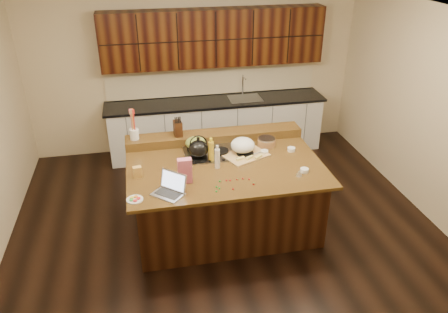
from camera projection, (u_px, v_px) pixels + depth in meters
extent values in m
cube|color=black|center=(225.00, 225.00, 5.82)|extent=(5.50, 5.00, 0.01)
cube|color=silver|center=(225.00, 15.00, 4.56)|extent=(5.50, 5.00, 0.01)
cube|color=#CCB78F|center=(195.00, 72.00, 7.37)|extent=(5.50, 0.01, 2.70)
cube|color=#CCB78F|center=(298.00, 280.00, 3.02)|extent=(5.50, 0.01, 2.70)
cube|color=#CCB78F|center=(432.00, 115.00, 5.68)|extent=(0.01, 5.00, 2.70)
cube|color=black|center=(225.00, 197.00, 5.62)|extent=(2.22, 1.42, 0.88)
cube|color=black|center=(225.00, 165.00, 5.40)|extent=(2.40, 1.60, 0.04)
cube|color=black|center=(214.00, 136.00, 5.97)|extent=(2.40, 0.30, 0.12)
cube|color=gray|center=(220.00, 153.00, 5.65)|extent=(0.92, 0.52, 0.02)
cylinder|color=black|center=(196.00, 149.00, 5.70)|extent=(0.22, 0.22, 0.03)
cylinder|color=black|center=(240.00, 145.00, 5.81)|extent=(0.22, 0.22, 0.03)
cylinder|color=black|center=(199.00, 158.00, 5.48)|extent=(0.22, 0.22, 0.03)
cylinder|color=black|center=(245.00, 154.00, 5.58)|extent=(0.22, 0.22, 0.03)
cylinder|color=black|center=(220.00, 151.00, 5.64)|extent=(0.22, 0.22, 0.03)
cube|color=silver|center=(216.00, 127.00, 7.55)|extent=(3.60, 0.62, 0.90)
cube|color=black|center=(216.00, 102.00, 7.33)|extent=(3.70, 0.66, 0.04)
cube|color=gray|center=(245.00, 99.00, 7.41)|extent=(0.55, 0.42, 0.01)
cylinder|color=gray|center=(243.00, 85.00, 7.48)|extent=(0.02, 0.02, 0.36)
cube|color=black|center=(214.00, 38.00, 6.98)|extent=(3.60, 0.34, 0.90)
cube|color=#CCB78F|center=(213.00, 80.00, 7.47)|extent=(3.60, 0.03, 0.50)
ellipsoid|color=black|center=(198.00, 149.00, 5.42)|extent=(0.27, 0.27, 0.22)
ellipsoid|color=olive|center=(196.00, 143.00, 5.66)|extent=(0.31, 0.31, 0.15)
cube|color=#B7B7BC|center=(168.00, 194.00, 4.77)|extent=(0.39, 0.39, 0.02)
cube|color=black|center=(168.00, 194.00, 4.76)|extent=(0.29, 0.29, 0.00)
cube|color=#B7B7BC|center=(173.00, 181.00, 4.80)|extent=(0.29, 0.27, 0.21)
cube|color=silver|center=(173.00, 181.00, 4.79)|extent=(0.26, 0.24, 0.18)
cylinder|color=gold|center=(211.00, 152.00, 5.39)|extent=(0.08, 0.08, 0.27)
cylinder|color=silver|center=(217.00, 159.00, 5.26)|extent=(0.07, 0.07, 0.25)
cube|color=tan|center=(245.00, 155.00, 5.58)|extent=(0.64, 0.57, 0.02)
ellipsoid|color=white|center=(243.00, 145.00, 5.59)|extent=(0.31, 0.31, 0.19)
cube|color=#EDD872|center=(240.00, 159.00, 5.44)|extent=(0.12, 0.03, 0.03)
cube|color=#EDD872|center=(249.00, 158.00, 5.46)|extent=(0.12, 0.03, 0.03)
cube|color=#EDD872|center=(258.00, 157.00, 5.48)|extent=(0.12, 0.03, 0.03)
cylinder|color=gray|center=(255.00, 154.00, 5.57)|extent=(0.20, 0.08, 0.01)
cylinder|color=white|center=(304.00, 170.00, 5.21)|extent=(0.10, 0.10, 0.04)
cylinder|color=white|center=(291.00, 149.00, 5.70)|extent=(0.13, 0.13, 0.04)
cylinder|color=white|center=(264.00, 152.00, 5.63)|extent=(0.13, 0.13, 0.04)
cylinder|color=#996B3F|center=(266.00, 142.00, 5.84)|extent=(0.27, 0.27, 0.09)
cone|color=silver|center=(299.00, 173.00, 5.13)|extent=(0.10, 0.10, 0.07)
cube|color=#DD6887|center=(185.00, 171.00, 4.94)|extent=(0.16, 0.09, 0.30)
cylinder|color=white|center=(135.00, 200.00, 4.68)|extent=(0.23, 0.23, 0.01)
cube|color=gold|center=(137.00, 172.00, 5.08)|extent=(0.11, 0.08, 0.14)
cylinder|color=white|center=(134.00, 134.00, 5.72)|extent=(0.15, 0.15, 0.14)
cube|color=black|center=(178.00, 128.00, 5.81)|extent=(0.11, 0.17, 0.20)
ellipsoid|color=red|center=(226.00, 180.00, 5.03)|extent=(0.02, 0.02, 0.02)
ellipsoid|color=#198C26|center=(220.00, 181.00, 5.01)|extent=(0.02, 0.02, 0.02)
ellipsoid|color=red|center=(237.00, 179.00, 5.05)|extent=(0.02, 0.02, 0.02)
ellipsoid|color=#198C26|center=(237.00, 179.00, 5.06)|extent=(0.02, 0.02, 0.02)
ellipsoid|color=red|center=(243.00, 179.00, 5.06)|extent=(0.02, 0.02, 0.02)
ellipsoid|color=#198C26|center=(219.00, 188.00, 4.88)|extent=(0.02, 0.02, 0.02)
ellipsoid|color=red|center=(249.00, 179.00, 5.05)|extent=(0.02, 0.02, 0.02)
ellipsoid|color=#198C26|center=(217.00, 187.00, 4.90)|extent=(0.02, 0.02, 0.02)
ellipsoid|color=red|center=(230.00, 180.00, 5.03)|extent=(0.02, 0.02, 0.02)
ellipsoid|color=#198C26|center=(216.00, 191.00, 4.82)|extent=(0.02, 0.02, 0.02)
ellipsoid|color=red|center=(254.00, 184.00, 4.95)|extent=(0.02, 0.02, 0.02)
ellipsoid|color=#198C26|center=(254.00, 183.00, 4.97)|extent=(0.02, 0.02, 0.02)
ellipsoid|color=red|center=(233.00, 189.00, 4.86)|extent=(0.02, 0.02, 0.02)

